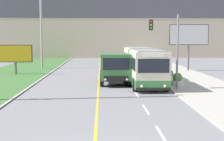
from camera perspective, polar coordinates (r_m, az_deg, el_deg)
apartment_block_background at (r=66.07m, az=-2.20°, el=12.28°), size 80.00×8.04×22.45m
city_bus at (r=27.96m, az=5.68°, el=0.93°), size 2.70×11.61×3.07m
dump_truck at (r=26.77m, az=0.58°, el=0.27°), size 2.58×6.37×2.69m
utility_pole_far at (r=41.66m, az=-12.83°, el=8.40°), size 1.80×0.28×11.61m
traffic_light_mast at (r=24.23m, az=10.40°, el=5.12°), size 2.28×0.32×5.78m
billboard_large at (r=38.93m, az=13.88°, el=6.11°), size 4.77×0.24×5.63m
billboard_small at (r=35.70m, az=-17.27°, el=2.85°), size 3.71×0.24×3.25m
planter_round_near at (r=26.33m, az=11.85°, el=-1.69°), size 0.98×0.98×1.08m
planter_round_second at (r=29.95m, az=10.47°, el=-0.84°), size 0.87×0.87×0.97m
planter_round_third at (r=33.53m, az=9.09°, el=-0.06°), size 0.88×0.88×1.00m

